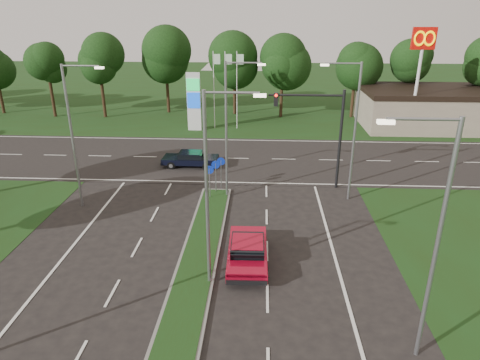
{
  "coord_description": "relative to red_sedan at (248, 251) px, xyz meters",
  "views": [
    {
      "loc": [
        3.12,
        -10.68,
        11.93
      ],
      "look_at": [
        1.82,
        13.56,
        2.2
      ],
      "focal_mm": 32.0,
      "sensor_mm": 36.0,
      "label": 1
    }
  ],
  "objects": [
    {
      "name": "median_signs",
      "position": [
        -2.51,
        8.58,
        1.02
      ],
      "size": [
        1.16,
        1.76,
        2.38
      ],
      "color": "gray",
      "rests_on": "ground"
    },
    {
      "name": "streetlight_left_far",
      "position": [
        -10.81,
        6.18,
        4.39
      ],
      "size": [
        2.53,
        0.22,
        9.0
      ],
      "color": "gray",
      "rests_on": "ground"
    },
    {
      "name": "traffic_signal",
      "position": [
        4.68,
        10.17,
        3.96
      ],
      "size": [
        5.1,
        0.42,
        7.0
      ],
      "color": "black",
      "rests_on": "ground"
    },
    {
      "name": "median_kerb",
      "position": [
        -2.51,
        -3.82,
        -0.63
      ],
      "size": [
        2.0,
        26.0,
        0.12
      ],
      "primitive_type": "cube",
      "color": "slate",
      "rests_on": "ground"
    },
    {
      "name": "mcdonalds_sign",
      "position": [
        15.49,
        24.15,
        7.29
      ],
      "size": [
        2.2,
        0.47,
        10.4
      ],
      "color": "silver",
      "rests_on": "ground"
    },
    {
      "name": "commercial_building",
      "position": [
        19.49,
        28.18,
        1.31
      ],
      "size": [
        16.0,
        9.0,
        4.0
      ],
      "primitive_type": "cube",
      "color": "gray",
      "rests_on": "ground"
    },
    {
      "name": "cross_road",
      "position": [
        -2.51,
        16.18,
        -0.69
      ],
      "size": [
        160.0,
        12.0,
        0.02
      ],
      "primitive_type": "cube",
      "color": "black",
      "rests_on": "ground"
    },
    {
      "name": "verge_far",
      "position": [
        -2.51,
        47.18,
        -0.69
      ],
      "size": [
        160.0,
        50.0,
        0.02
      ],
      "primitive_type": "cube",
      "color": "#1B3411",
      "rests_on": "ground"
    },
    {
      "name": "red_sedan",
      "position": [
        0.0,
        0.0,
        0.0
      ],
      "size": [
        2.04,
        4.71,
        1.29
      ],
      "rotation": [
        0.0,
        0.0,
        0.02
      ],
      "color": "maroon",
      "rests_on": "ground"
    },
    {
      "name": "gas_pylon",
      "position": [
        -6.3,
        25.22,
        2.51
      ],
      "size": [
        5.8,
        1.26,
        8.0
      ],
      "color": "silver",
      "rests_on": "ground"
    },
    {
      "name": "streetlight_median_near",
      "position": [
        -1.51,
        -1.82,
        4.39
      ],
      "size": [
        2.53,
        0.22,
        9.0
      ],
      "color": "gray",
      "rests_on": "ground"
    },
    {
      "name": "streetlight_median_far",
      "position": [
        -1.51,
        8.18,
        4.39
      ],
      "size": [
        2.53,
        0.22,
        9.0
      ],
      "color": "gray",
      "rests_on": "ground"
    },
    {
      "name": "streetlight_right_near",
      "position": [
        6.29,
        -5.82,
        4.39
      ],
      "size": [
        2.53,
        0.22,
        9.0
      ],
      "rotation": [
        0.0,
        0.0,
        3.14
      ],
      "color": "gray",
      "rests_on": "ground"
    },
    {
      "name": "navy_sedan",
      "position": [
        -5.14,
        14.04,
        -0.04
      ],
      "size": [
        4.49,
        1.96,
        1.22
      ],
      "rotation": [
        0.0,
        0.0,
        1.54
      ],
      "color": "black",
      "rests_on": "ground"
    },
    {
      "name": "streetlight_right_far",
      "position": [
        6.29,
        8.18,
        4.39
      ],
      "size": [
        2.53,
        0.22,
        9.0
      ],
      "rotation": [
        0.0,
        0.0,
        3.14
      ],
      "color": "gray",
      "rests_on": "ground"
    },
    {
      "name": "treeline_far",
      "position": [
        -2.41,
        32.11,
        6.14
      ],
      "size": [
        6.0,
        6.0,
        9.9
      ],
      "color": "black",
      "rests_on": "ground"
    }
  ]
}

